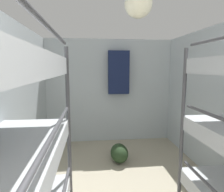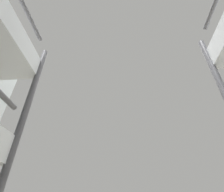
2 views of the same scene
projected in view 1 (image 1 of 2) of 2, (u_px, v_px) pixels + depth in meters
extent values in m
cube|color=silver|center=(109.00, 91.00, 4.37)|extent=(2.82, 0.06, 2.22)
cylinder|color=#4C4C51|center=(69.00, 131.00, 2.23)|extent=(0.04, 0.04, 1.84)
cube|color=silver|center=(2.00, 167.00, 1.31)|extent=(0.68, 1.82, 0.17)
cylinder|color=#4C4C51|center=(54.00, 132.00, 1.31)|extent=(0.03, 1.55, 0.03)
cylinder|color=#4C4C51|center=(49.00, 28.00, 1.22)|extent=(0.03, 1.55, 0.03)
cylinder|color=#4C4C51|center=(182.00, 127.00, 2.37)|extent=(0.04, 0.04, 1.84)
ellipsoid|color=#23381E|center=(119.00, 153.00, 3.46)|extent=(0.30, 0.46, 0.30)
cube|color=#192347|center=(119.00, 72.00, 4.18)|extent=(0.44, 0.12, 0.90)
sphere|color=#F4EFCC|center=(138.00, 4.00, 1.70)|extent=(0.24, 0.24, 0.24)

